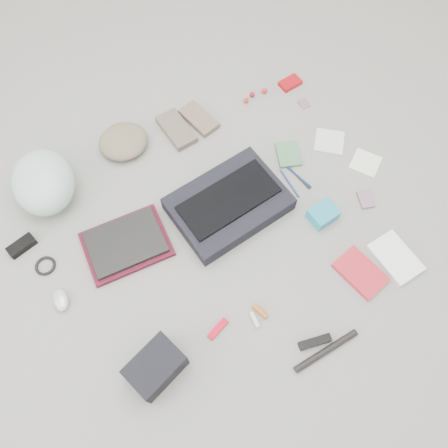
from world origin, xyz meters
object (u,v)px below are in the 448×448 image
messenger_bag (229,204)px  laptop (126,242)px  accordion_wallet (323,214)px  camera_bag (156,367)px  bike_helmet (43,182)px  book_red (360,273)px

messenger_bag → laptop: size_ratio=1.55×
accordion_wallet → camera_bag: bearing=-170.9°
bike_helmet → book_red: (0.98, -0.94, -0.09)m
messenger_bag → camera_bag: camera_bag is taller
messenger_bag → laptop: messenger_bag is taller
camera_bag → accordion_wallet: bearing=-3.1°
messenger_bag → book_red: size_ratio=2.39×
messenger_bag → bike_helmet: bearing=139.7°
laptop → accordion_wallet: size_ratio=2.66×
camera_bag → book_red: camera_bag is taller
bike_helmet → accordion_wallet: bearing=-25.9°
messenger_bag → accordion_wallet: size_ratio=4.14×
laptop → accordion_wallet: 0.83m
laptop → bike_helmet: bearing=120.3°
messenger_bag → book_red: (0.33, -0.51, -0.03)m
messenger_bag → camera_bag: (-0.54, -0.47, 0.02)m
bike_helmet → camera_bag: size_ratio=1.67×
bike_helmet → laptop: bearing=-55.1°
book_red → accordion_wallet: (0.00, 0.28, 0.02)m
camera_bag → messenger_bag: bearing=22.1°
messenger_bag → laptop: bearing=167.5°
book_red → accordion_wallet: accordion_wallet is taller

